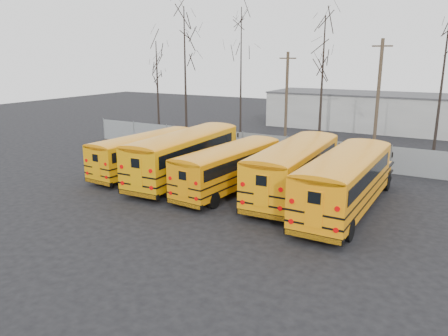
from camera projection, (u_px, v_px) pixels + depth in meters
The scene contains 15 objects.
ground at pixel (210, 203), 25.36m from camera, with size 120.00×120.00×0.00m, color black.
fence at pixel (287, 149), 35.23m from camera, with size 40.00×0.04×2.00m, color gray.
distant_building at pixel (367, 111), 50.88m from camera, with size 22.00×8.00×4.00m, color #B8B8B3.
bus_a at pixel (147, 150), 31.36m from camera, with size 3.12×10.56×2.92m.
bus_b at pixel (187, 152), 29.50m from camera, with size 3.19×12.24×3.40m.
bus_c at pixel (231, 164), 27.22m from camera, with size 3.29×10.66×2.94m.
bus_d at pixel (295, 165), 26.14m from camera, with size 3.12×11.94×3.32m.
bus_e at pixel (347, 177), 23.40m from camera, with size 2.89×11.99×3.34m.
utility_pole_left at pixel (286, 99), 40.32m from camera, with size 1.51×0.51×8.64m.
utility_pole_right at pixel (378, 94), 38.44m from camera, with size 1.72×0.47×9.74m.
tree_0 at pixel (158, 92), 42.44m from camera, with size 0.26×0.26×9.63m, color black.
tree_1 at pixel (185, 78), 40.78m from camera, with size 0.26×0.26×12.61m, color black.
tree_2 at pixel (241, 76), 42.14m from camera, with size 0.26×0.26×12.70m, color black.
tree_3 at pixel (322, 90), 34.77m from camera, with size 0.26×0.26×11.29m, color black.
tree_4 at pixel (441, 86), 33.56m from camera, with size 0.26×0.26×11.98m, color black.
Camera 1 is at (12.58, -20.52, 8.28)m, focal length 35.00 mm.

